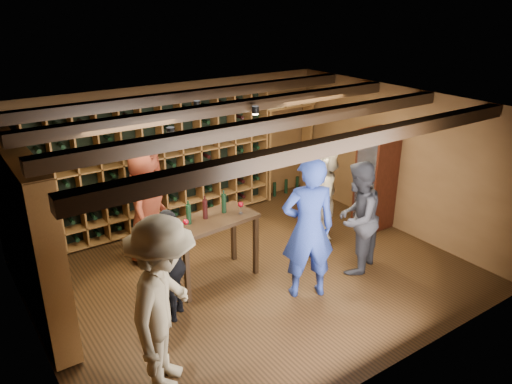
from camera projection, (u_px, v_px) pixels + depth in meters
ground at (254, 275)px, 7.46m from camera, size 6.00×6.00×0.00m
room_shell at (252, 115)px, 6.60m from camera, size 6.00×6.00×6.00m
wine_rack_back at (152, 167)px, 8.54m from camera, size 4.65×0.30×2.20m
wine_rack_left at (28, 234)px, 6.18m from camera, size 0.30×2.65×2.20m
crate_shelf at (288, 120)px, 9.92m from camera, size 1.20×0.32×2.07m
display_cabinet at (375, 181)px, 8.73m from camera, size 0.55×0.50×1.75m
man_blue_shirt at (308, 229)px, 6.65m from camera, size 0.86×0.74×2.00m
man_grey_suit at (357, 218)px, 7.31m from camera, size 1.02×0.93×1.71m
guest_red_floral at (146, 202)px, 7.59m from camera, size 1.07×1.12×1.94m
guest_woman_black at (171, 264)px, 6.26m from camera, size 0.91×0.86×1.51m
guest_khaki at (164, 305)px, 5.07m from camera, size 1.37×1.43×1.95m
guest_beige at (322, 192)px, 8.23m from camera, size 1.32×1.61×1.72m
tasting_table at (211, 227)px, 7.04m from camera, size 1.35×0.76×1.26m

